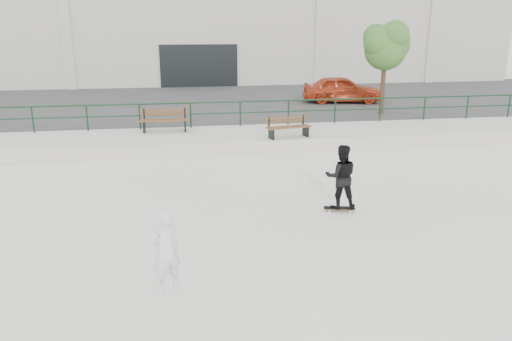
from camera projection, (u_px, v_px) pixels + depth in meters
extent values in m
plane|color=beige|center=(260.00, 257.00, 10.17)|extent=(120.00, 120.00, 0.00)
cube|color=#B0AAA0|center=(219.00, 140.00, 19.09)|extent=(30.00, 3.00, 0.50)
cube|color=#2F2F2F|center=(205.00, 105.00, 27.13)|extent=(60.00, 14.00, 0.50)
cylinder|color=#13351D|center=(215.00, 102.00, 19.96)|extent=(28.00, 0.06, 0.06)
cylinder|color=#13351D|center=(216.00, 113.00, 20.09)|extent=(28.00, 0.05, 0.05)
cylinder|color=#13351D|center=(33.00, 120.00, 19.05)|extent=(0.06, 0.06, 1.00)
cylinder|color=#13351D|center=(87.00, 118.00, 19.35)|extent=(0.06, 0.06, 1.00)
cylinder|color=#13351D|center=(140.00, 117.00, 19.65)|extent=(0.06, 0.06, 1.00)
cylinder|color=#13351D|center=(191.00, 115.00, 19.95)|extent=(0.06, 0.06, 1.00)
cylinder|color=#13351D|center=(240.00, 114.00, 20.25)|extent=(0.06, 0.06, 1.00)
cylinder|color=#13351D|center=(288.00, 113.00, 20.56)|extent=(0.06, 0.06, 1.00)
cylinder|color=#13351D|center=(335.00, 111.00, 20.86)|extent=(0.06, 0.06, 1.00)
cylinder|color=#13351D|center=(380.00, 110.00, 21.16)|extent=(0.06, 0.06, 1.00)
cylinder|color=#13351D|center=(424.00, 109.00, 21.46)|extent=(0.06, 0.06, 1.00)
cylinder|color=#13351D|center=(467.00, 107.00, 21.76)|extent=(0.06, 0.06, 1.00)
cylinder|color=#13351D|center=(509.00, 106.00, 22.06)|extent=(0.06, 0.06, 1.00)
cube|color=beige|center=(193.00, 29.00, 39.30)|extent=(44.00, 16.00, 8.00)
cube|color=black|center=(199.00, 70.00, 32.37)|extent=(5.00, 0.15, 3.20)
cube|color=beige|center=(68.00, 47.00, 30.69)|extent=(0.60, 0.25, 6.20)
cube|color=beige|center=(319.00, 45.00, 33.10)|extent=(0.60, 0.25, 6.20)
cube|color=beige|center=(432.00, 44.00, 34.31)|extent=(0.60, 0.25, 6.20)
cube|color=brown|center=(164.00, 121.00, 19.07)|extent=(1.88, 0.18, 0.04)
cube|color=brown|center=(164.00, 120.00, 19.24)|extent=(1.88, 0.18, 0.04)
cube|color=brown|center=(165.00, 119.00, 19.42)|extent=(1.88, 0.18, 0.04)
cube|color=brown|center=(165.00, 114.00, 19.44)|extent=(1.88, 0.10, 0.10)
cube|color=brown|center=(164.00, 110.00, 19.40)|extent=(1.88, 0.10, 0.10)
cube|color=black|center=(144.00, 126.00, 19.21)|extent=(0.08, 0.52, 0.44)
cube|color=black|center=(144.00, 114.00, 19.35)|extent=(0.06, 0.05, 0.44)
cube|color=black|center=(185.00, 125.00, 19.41)|extent=(0.08, 0.52, 0.44)
cube|color=black|center=(185.00, 113.00, 19.54)|extent=(0.06, 0.05, 0.44)
cube|color=brown|center=(291.00, 128.00, 18.09)|extent=(1.65, 0.45, 0.04)
cube|color=brown|center=(289.00, 127.00, 18.24)|extent=(1.65, 0.45, 0.04)
cube|color=brown|center=(287.00, 126.00, 18.38)|extent=(1.65, 0.45, 0.04)
cube|color=brown|center=(286.00, 121.00, 18.40)|extent=(1.63, 0.38, 0.09)
cube|color=brown|center=(286.00, 118.00, 18.36)|extent=(1.63, 0.38, 0.09)
cube|color=black|center=(271.00, 134.00, 18.06)|extent=(0.15, 0.46, 0.39)
cube|color=black|center=(269.00, 122.00, 18.16)|extent=(0.06, 0.06, 0.39)
cube|color=black|center=(306.00, 131.00, 18.53)|extent=(0.15, 0.46, 0.39)
cube|color=black|center=(303.00, 120.00, 18.64)|extent=(0.06, 0.06, 0.39)
cylinder|color=#4F3B27|center=(383.00, 87.00, 22.71)|extent=(0.21, 0.21, 2.50)
sphere|color=#316726|center=(385.00, 49.00, 22.23)|extent=(1.88, 1.88, 1.88)
sphere|color=#316726|center=(394.00, 44.00, 22.55)|extent=(1.46, 1.46, 1.46)
sphere|color=#316726|center=(379.00, 42.00, 21.88)|extent=(1.36, 1.36, 1.36)
sphere|color=#316726|center=(395.00, 35.00, 21.69)|extent=(1.25, 1.25, 1.25)
sphere|color=#316726|center=(376.00, 37.00, 22.43)|extent=(1.15, 1.15, 1.15)
imported|color=#AE3115|center=(342.00, 89.00, 26.19)|extent=(4.30, 2.32, 1.39)
cube|color=black|center=(339.00, 208.00, 12.60)|extent=(0.80, 0.35, 0.02)
cube|color=brown|center=(339.00, 208.00, 12.60)|extent=(0.80, 0.35, 0.01)
cube|color=gray|center=(329.00, 209.00, 12.62)|extent=(0.09, 0.17, 0.03)
cube|color=gray|center=(350.00, 209.00, 12.60)|extent=(0.09, 0.17, 0.03)
cylinder|color=beige|center=(329.00, 211.00, 12.53)|extent=(0.06, 0.04, 0.06)
cylinder|color=beige|center=(329.00, 208.00, 12.71)|extent=(0.06, 0.04, 0.06)
cylinder|color=beige|center=(350.00, 211.00, 12.51)|extent=(0.06, 0.04, 0.06)
cylinder|color=beige|center=(349.00, 209.00, 12.69)|extent=(0.06, 0.04, 0.06)
imported|color=black|center=(341.00, 177.00, 12.36)|extent=(0.89, 0.75, 1.63)
imported|color=silver|center=(166.00, 251.00, 8.69)|extent=(0.67, 0.59, 1.53)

